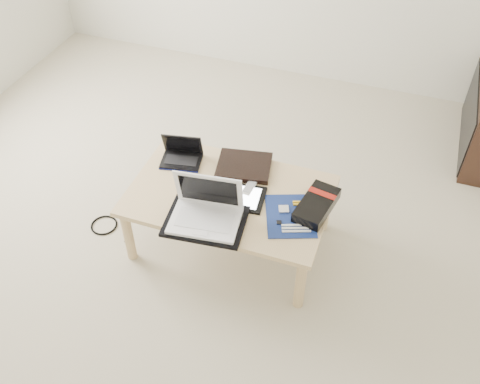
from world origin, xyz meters
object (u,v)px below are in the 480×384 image
(netbook, at_px, (182,155))
(white_laptop, at_px, (206,210))
(gpu_box, at_px, (317,205))
(coffee_table, at_px, (229,200))

(netbook, distance_m, white_laptop, 0.51)
(white_laptop, xyz_separation_m, gpu_box, (0.52, 0.26, -0.04))
(coffee_table, relative_size, gpu_box, 3.34)
(gpu_box, bearing_deg, netbook, 170.72)
(coffee_table, bearing_deg, white_laptop, -100.66)
(white_laptop, bearing_deg, netbook, 128.41)
(coffee_table, distance_m, gpu_box, 0.49)
(netbook, bearing_deg, white_laptop, -51.59)
(gpu_box, bearing_deg, white_laptop, -153.17)
(white_laptop, bearing_deg, coffee_table, 79.34)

